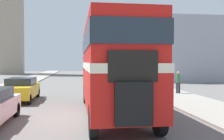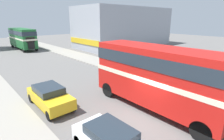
% 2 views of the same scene
% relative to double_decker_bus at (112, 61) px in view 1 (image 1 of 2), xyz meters
% --- Properties ---
extents(ground_plane, '(120.00, 120.00, 0.00)m').
position_rel_double_decker_bus_xyz_m(ground_plane, '(-1.46, -0.44, -2.54)').
color(ground_plane, slate).
extents(sidewalk_right, '(3.50, 120.00, 0.12)m').
position_rel_double_decker_bus_xyz_m(sidewalk_right, '(5.29, -0.44, -2.48)').
color(sidewalk_right, gray).
rests_on(sidewalk_right, ground_plane).
extents(double_decker_bus, '(2.56, 9.29, 4.25)m').
position_rel_double_decker_bus_xyz_m(double_decker_bus, '(0.00, 0.00, 0.00)').
color(double_decker_bus, red).
rests_on(double_decker_bus, ground_plane).
extents(bus_distant, '(2.56, 10.15, 4.09)m').
position_rel_double_decker_bus_xyz_m(bus_distant, '(0.76, 32.18, -0.08)').
color(bus_distant, '#1E602D').
rests_on(bus_distant, ground_plane).
extents(car_parked_mid, '(1.79, 4.16, 1.49)m').
position_rel_double_decker_bus_xyz_m(car_parked_mid, '(-5.24, 4.98, -1.77)').
color(car_parked_mid, gold).
rests_on(car_parked_mid, ground_plane).
extents(pedestrian_walking, '(0.34, 0.34, 1.67)m').
position_rel_double_decker_bus_xyz_m(pedestrian_walking, '(6.03, 6.47, -1.47)').
color(pedestrian_walking, '#282833').
rests_on(pedestrian_walking, sidewalk_right).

